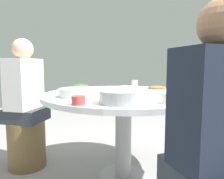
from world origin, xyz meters
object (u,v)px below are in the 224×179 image
object	(u,v)px
soup_bowl	(79,93)
diner_left	(218,117)
dish_greens	(80,87)
rice_bowl	(121,97)
dish_stirfry	(157,88)
dish_noodles	(126,88)
tea_cup_far	(167,99)
stool_for_diner_right	(27,144)
tea_cup_side	(135,83)
tea_cup_near	(78,100)
round_dining_table	(123,107)
green_bottle	(186,86)
diner_right	(24,87)

from	to	relation	value
soup_bowl	diner_left	world-z (taller)	diner_left
dish_greens	rice_bowl	bearing A→B (deg)	-97.26
dish_stirfry	diner_left	distance (m)	1.13
dish_noodles	diner_left	xyz separation A→B (m)	(-0.39, -1.12, 0.01)
tea_cup_far	stool_for_diner_right	xyz separation A→B (m)	(-0.58, 1.20, -0.54)
soup_bowl	dish_greens	size ratio (longest dim) A/B	1.31
rice_bowl	tea_cup_side	xyz separation A→B (m)	(0.71, 0.75, -0.00)
tea_cup_near	tea_cup_far	world-z (taller)	tea_cup_far
round_dining_table	diner_left	size ratio (longest dim) A/B	1.72
green_bottle	diner_right	distance (m)	1.41
round_dining_table	dish_greens	distance (m)	0.50
rice_bowl	stool_for_diner_right	size ratio (longest dim) A/B	0.59
stool_for_diner_right	diner_right	size ratio (longest dim) A/B	0.58
dish_noodles	stool_for_diner_right	size ratio (longest dim) A/B	0.53
soup_bowl	diner_left	size ratio (longest dim) A/B	0.38
green_bottle	round_dining_table	bearing A→B (deg)	104.96
dish_greens	stool_for_diner_right	world-z (taller)	dish_greens
round_dining_table	dish_greens	bearing A→B (deg)	112.00
dish_noodles	diner_right	world-z (taller)	diner_right
tea_cup_side	diner_right	distance (m)	1.10
soup_bowl	dish_greens	distance (m)	0.47
round_dining_table	dish_noodles	bearing A→B (deg)	47.98
green_bottle	tea_cup_far	xyz separation A→B (m)	(-0.20, -0.02, -0.06)
tea_cup_side	dish_greens	bearing A→B (deg)	173.74
dish_noodles	green_bottle	size ratio (longest dim) A/B	1.01
dish_stirfry	tea_cup_far	world-z (taller)	tea_cup_far
green_bottle	stool_for_diner_right	bearing A→B (deg)	123.41
rice_bowl	tea_cup_near	xyz separation A→B (m)	(-0.24, 0.09, -0.01)
soup_bowl	dish_noodles	bearing A→B (deg)	15.86
green_bottle	tea_cup_side	size ratio (longest dim) A/B	3.33
stool_for_diner_right	soup_bowl	bearing A→B (deg)	-68.33
green_bottle	soup_bowl	bearing A→B (deg)	134.46
dish_noodles	diner_left	distance (m)	1.18
round_dining_table	dish_stirfry	distance (m)	0.41
round_dining_table	dish_greens	xyz separation A→B (m)	(-0.18, 0.45, 0.14)
dish_greens	green_bottle	xyz separation A→B (m)	(0.32, -0.96, 0.07)
green_bottle	stool_for_diner_right	xyz separation A→B (m)	(-0.78, 1.18, -0.61)
diner_left	stool_for_diner_right	xyz separation A→B (m)	(-0.41, 1.61, -0.54)
rice_bowl	diner_left	xyz separation A→B (m)	(0.06, -0.57, -0.01)
tea_cup_near	tea_cup_far	xyz separation A→B (m)	(0.46, -0.25, 0.00)
green_bottle	dish_noodles	bearing A→B (deg)	87.76
tea_cup_side	tea_cup_far	bearing A→B (deg)	-118.07
round_dining_table	dish_noodles	xyz separation A→B (m)	(0.16, 0.18, 0.14)
dish_stirfry	stool_for_diner_right	distance (m)	1.33
diner_right	green_bottle	bearing A→B (deg)	-56.59
diner_left	diner_right	distance (m)	1.66
diner_left	tea_cup_near	bearing A→B (deg)	114.18
diner_left	tea_cup_side	bearing A→B (deg)	63.78
diner_right	tea_cup_near	bearing A→B (deg)	-82.80
tea_cup_side	dish_noodles	bearing A→B (deg)	-141.98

